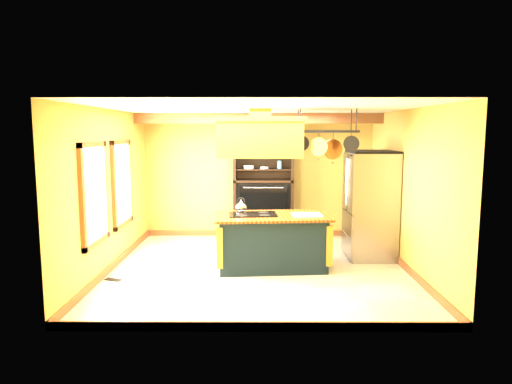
{
  "coord_description": "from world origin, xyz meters",
  "views": [
    {
      "loc": [
        -0.0,
        -7.57,
        2.33
      ],
      "look_at": [
        -0.04,
        0.3,
        1.28
      ],
      "focal_mm": 32.0,
      "sensor_mm": 36.0,
      "label": 1
    }
  ],
  "objects_px": {
    "kitchen_island": "(272,241)",
    "pot_rack": "(326,137)",
    "range_hood": "(260,136)",
    "hutch": "(263,199)",
    "refrigerator": "(370,207)"
  },
  "relations": [
    {
      "from": "refrigerator",
      "to": "hutch",
      "type": "bearing_deg",
      "value": 142.77
    },
    {
      "from": "pot_rack",
      "to": "refrigerator",
      "type": "height_order",
      "value": "pot_rack"
    },
    {
      "from": "range_hood",
      "to": "refrigerator",
      "type": "bearing_deg",
      "value": 18.92
    },
    {
      "from": "kitchen_island",
      "to": "hutch",
      "type": "bearing_deg",
      "value": 88.52
    },
    {
      "from": "kitchen_island",
      "to": "range_hood",
      "type": "bearing_deg",
      "value": 175.52
    },
    {
      "from": "range_hood",
      "to": "pot_rack",
      "type": "distance_m",
      "value": 1.1
    },
    {
      "from": "range_hood",
      "to": "hutch",
      "type": "bearing_deg",
      "value": 87.97
    },
    {
      "from": "kitchen_island",
      "to": "refrigerator",
      "type": "xyz_separation_m",
      "value": [
        1.84,
        0.7,
        0.48
      ]
    },
    {
      "from": "refrigerator",
      "to": "range_hood",
      "type": "bearing_deg",
      "value": -161.08
    },
    {
      "from": "kitchen_island",
      "to": "pot_rack",
      "type": "distance_m",
      "value": 1.99
    },
    {
      "from": "kitchen_island",
      "to": "pot_rack",
      "type": "xyz_separation_m",
      "value": [
        0.91,
        0.0,
        1.77
      ]
    },
    {
      "from": "kitchen_island",
      "to": "refrigerator",
      "type": "bearing_deg",
      "value": 16.14
    },
    {
      "from": "pot_rack",
      "to": "range_hood",
      "type": "bearing_deg",
      "value": -179.85
    },
    {
      "from": "kitchen_island",
      "to": "range_hood",
      "type": "height_order",
      "value": "range_hood"
    },
    {
      "from": "refrigerator",
      "to": "hutch",
      "type": "distance_m",
      "value": 2.46
    }
  ]
}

